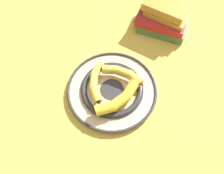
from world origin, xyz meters
TOP-DOWN VIEW (x-y plane):
  - ground_plane at (0.00, 0.00)m, footprint 2.80×2.80m
  - decorative_bowl at (0.01, 0.01)m, footprint 0.34×0.34m
  - banana_a at (-0.02, -0.05)m, footprint 0.18×0.09m
  - banana_b at (0.08, 0.01)m, footprint 0.10×0.20m
  - banana_c at (-0.02, 0.06)m, footprint 0.13×0.15m
  - book_stack at (-0.25, 0.32)m, footprint 0.25×0.26m

SIDE VIEW (x-z plane):
  - ground_plane at x=0.00m, z-range 0.00..0.00m
  - decorative_bowl at x=0.01m, z-range 0.00..0.03m
  - banana_a at x=-0.02m, z-range 0.03..0.06m
  - banana_c at x=-0.02m, z-range 0.03..0.07m
  - banana_b at x=0.08m, z-range 0.03..0.07m
  - book_stack at x=-0.25m, z-range 0.00..0.12m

